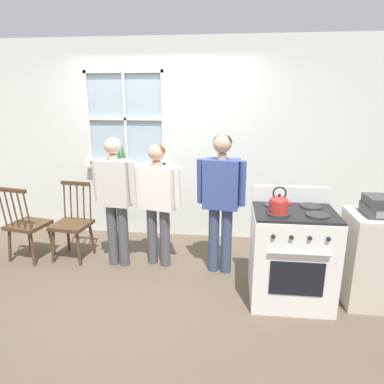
# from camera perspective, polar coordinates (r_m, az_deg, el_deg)

# --- Properties ---
(ground_plane) EXTENTS (16.00, 16.00, 0.00)m
(ground_plane) POSITION_cam_1_polar(r_m,az_deg,el_deg) (3.89, -7.83, -14.63)
(ground_plane) COLOR brown
(wall_back) EXTENTS (6.40, 0.16, 2.70)m
(wall_back) POSITION_cam_1_polar(r_m,az_deg,el_deg) (4.76, -3.94, 8.11)
(wall_back) COLOR silver
(wall_back) RESTS_ON ground_plane
(chair_by_window) EXTENTS (0.49, 0.48, 0.94)m
(chair_by_window) POSITION_cam_1_polar(r_m,az_deg,el_deg) (4.64, -25.79, -5.03)
(chair_by_window) COLOR #4C331E
(chair_by_window) RESTS_ON ground_plane
(chair_near_wall) EXTENTS (0.46, 0.45, 0.94)m
(chair_near_wall) POSITION_cam_1_polar(r_m,az_deg,el_deg) (4.47, -19.30, -5.09)
(chair_near_wall) COLOR #4C331E
(chair_near_wall) RESTS_ON ground_plane
(person_elderly_left) EXTENTS (0.51, 0.24, 1.52)m
(person_elderly_left) POSITION_cam_1_polar(r_m,az_deg,el_deg) (3.99, -12.66, -0.08)
(person_elderly_left) COLOR #4C4C51
(person_elderly_left) RESTS_ON ground_plane
(person_teen_center) EXTENTS (0.60, 0.31, 1.44)m
(person_teen_center) POSITION_cam_1_polar(r_m,az_deg,el_deg) (3.93, -5.78, -0.47)
(person_teen_center) COLOR #4C4C51
(person_teen_center) RESTS_ON ground_plane
(person_adult_right) EXTENTS (0.54, 0.26, 1.57)m
(person_adult_right) POSITION_cam_1_polar(r_m,az_deg,el_deg) (3.73, 4.89, -0.02)
(person_adult_right) COLOR #384766
(person_adult_right) RESTS_ON ground_plane
(stove) EXTENTS (0.76, 0.68, 1.08)m
(stove) POSITION_cam_1_polar(r_m,az_deg,el_deg) (3.50, 16.20, -9.99)
(stove) COLOR white
(stove) RESTS_ON ground_plane
(kettle) EXTENTS (0.21, 0.17, 0.25)m
(kettle) POSITION_cam_1_polar(r_m,az_deg,el_deg) (3.15, 14.28, -1.94)
(kettle) COLOR red
(kettle) RESTS_ON stove
(potted_plant) EXTENTS (0.17, 0.17, 0.32)m
(potted_plant) POSITION_cam_1_polar(r_m,az_deg,el_deg) (4.87, -11.70, 5.33)
(potted_plant) COLOR #42474C
(potted_plant) RESTS_ON wall_back
(side_counter) EXTENTS (0.55, 0.50, 0.90)m
(side_counter) POSITION_cam_1_polar(r_m,az_deg,el_deg) (3.76, 28.16, -9.83)
(side_counter) COLOR beige
(side_counter) RESTS_ON ground_plane
(stereo) EXTENTS (0.34, 0.29, 0.18)m
(stereo) POSITION_cam_1_polar(r_m,az_deg,el_deg) (3.57, 29.38, -2.10)
(stereo) COLOR #38383A
(stereo) RESTS_ON side_counter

